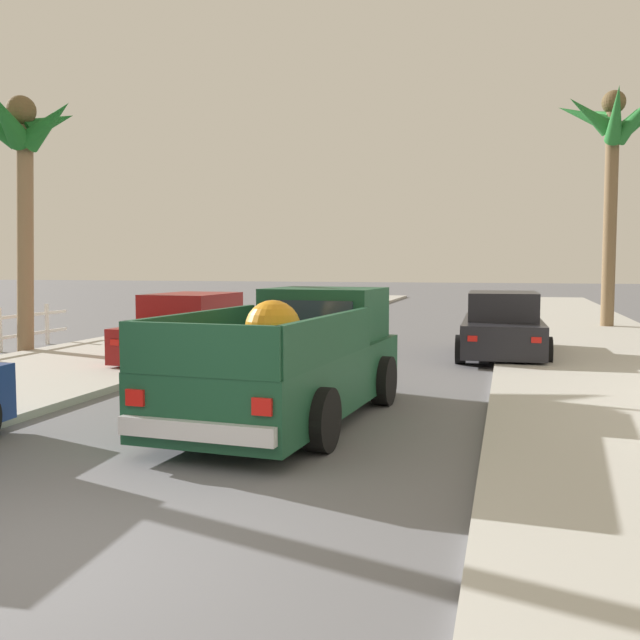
{
  "coord_description": "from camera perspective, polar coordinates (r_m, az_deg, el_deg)",
  "views": [
    {
      "loc": [
        3.37,
        -4.58,
        2.18
      ],
      "look_at": [
        0.17,
        7.46,
        1.2
      ],
      "focal_mm": 40.02,
      "sensor_mm": 36.0,
      "label": 1
    }
  ],
  "objects": [
    {
      "name": "sidewalk_right",
      "position": [
        16.85,
        21.92,
        -3.06
      ],
      "size": [
        4.71,
        60.0,
        0.12
      ],
      "primitive_type": "cube",
      "color": "#B2AFA8",
      "rests_on": "ground"
    },
    {
      "name": "palm_tree_left_back",
      "position": [
        18.76,
        -22.89,
        12.64
      ],
      "size": [
        2.93,
        3.27,
        6.18
      ],
      "color": "#846B4C",
      "rests_on": "ground"
    },
    {
      "name": "car_left_near",
      "position": [
        17.11,
        14.38,
        -0.56
      ],
      "size": [
        2.11,
        4.3,
        1.54
      ],
      "color": "black",
      "rests_on": "ground"
    },
    {
      "name": "palm_tree_left_fore",
      "position": [
        25.92,
        22.47,
        13.37
      ],
      "size": [
        3.88,
        4.08,
        7.83
      ],
      "color": "brown",
      "rests_on": "ground"
    },
    {
      "name": "car_right_near",
      "position": [
        16.02,
        -10.05,
        -0.83
      ],
      "size": [
        2.18,
        4.33,
        1.54
      ],
      "color": "maroon",
      "rests_on": "ground"
    },
    {
      "name": "curb_right",
      "position": [
        16.76,
        18.67,
        -3.04
      ],
      "size": [
        0.16,
        60.0,
        0.1
      ],
      "primitive_type": "cube",
      "color": "silver",
      "rests_on": "ground"
    },
    {
      "name": "sidewalk_left",
      "position": [
        18.91,
        -13.09,
        -2.06
      ],
      "size": [
        4.71,
        60.0,
        0.12
      ],
      "primitive_type": "cube",
      "color": "#B2AFA8",
      "rests_on": "ground"
    },
    {
      "name": "curb_left",
      "position": [
        18.48,
        -10.47,
        -2.2
      ],
      "size": [
        0.16,
        60.0,
        0.1
      ],
      "primitive_type": "cube",
      "color": "silver",
      "rests_on": "ground"
    },
    {
      "name": "pickup_truck",
      "position": [
        10.09,
        -2.12,
        -3.42
      ],
      "size": [
        2.49,
        5.34,
        1.8
      ],
      "color": "#19472D",
      "rests_on": "ground"
    },
    {
      "name": "ground_plane",
      "position": [
        6.09,
        -20.88,
        -16.78
      ],
      "size": [
        160.0,
        160.0,
        0.0
      ],
      "primitive_type": "plane",
      "color": "slate"
    }
  ]
}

